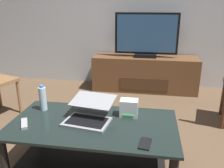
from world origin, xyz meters
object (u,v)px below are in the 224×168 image
at_px(television, 146,36).
at_px(tv_remote, 24,124).
at_px(media_cabinet, 145,73).
at_px(coffee_table, 93,139).
at_px(water_bottle_near, 43,98).
at_px(laptop, 89,113).
at_px(cell_phone, 145,144).
at_px(router_box, 129,108).

bearing_deg(television, tv_remote, -111.29).
relative_size(media_cabinet, tv_remote, 10.07).
bearing_deg(coffee_table, water_bottle_near, 160.66).
bearing_deg(water_bottle_near, laptop, -15.36).
distance_m(water_bottle_near, cell_phone, 0.97).
distance_m(television, water_bottle_near, 2.07).
bearing_deg(coffee_table, router_box, 33.01).
relative_size(coffee_table, cell_phone, 9.11).
bearing_deg(cell_phone, tv_remote, -179.90).
xyz_separation_m(television, router_box, (-0.08, -1.88, -0.33)).
height_order(laptop, tv_remote, laptop).
distance_m(laptop, water_bottle_near, 0.46).
xyz_separation_m(television, tv_remote, (-0.84, -2.16, -0.39)).
distance_m(coffee_table, router_box, 0.37).
bearing_deg(media_cabinet, coffee_table, -99.25).
height_order(television, tv_remote, television).
relative_size(coffee_table, media_cabinet, 0.79).
distance_m(media_cabinet, laptop, 2.07).
xyz_separation_m(media_cabinet, cell_phone, (0.07, -2.29, 0.19)).
bearing_deg(tv_remote, water_bottle_near, 54.67).
bearing_deg(router_box, coffee_table, -146.99).
bearing_deg(television, cell_phone, -88.29).
height_order(television, cell_phone, television).
bearing_deg(television, router_box, -92.34).
bearing_deg(coffee_table, tv_remote, -167.52).
xyz_separation_m(coffee_table, cell_phone, (0.40, -0.23, 0.15)).
bearing_deg(cell_phone, coffee_table, 158.06).
bearing_deg(router_box, water_bottle_near, -179.82).
bearing_deg(laptop, cell_phone, -31.70).
relative_size(coffee_table, laptop, 3.07).
bearing_deg(cell_phone, router_box, 117.37).
bearing_deg(tv_remote, coffee_table, -16.83).
xyz_separation_m(media_cabinet, laptop, (-0.37, -2.02, 0.25)).
xyz_separation_m(coffee_table, laptop, (-0.04, 0.05, 0.20)).
relative_size(coffee_table, router_box, 8.90).
distance_m(laptop, router_box, 0.32).
bearing_deg(coffee_table, cell_phone, -29.23).
height_order(media_cabinet, router_box, router_box).
relative_size(laptop, router_box, 2.89).
relative_size(television, water_bottle_near, 4.28).
bearing_deg(media_cabinet, tv_remote, -111.10).
distance_m(television, cell_phone, 2.31).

